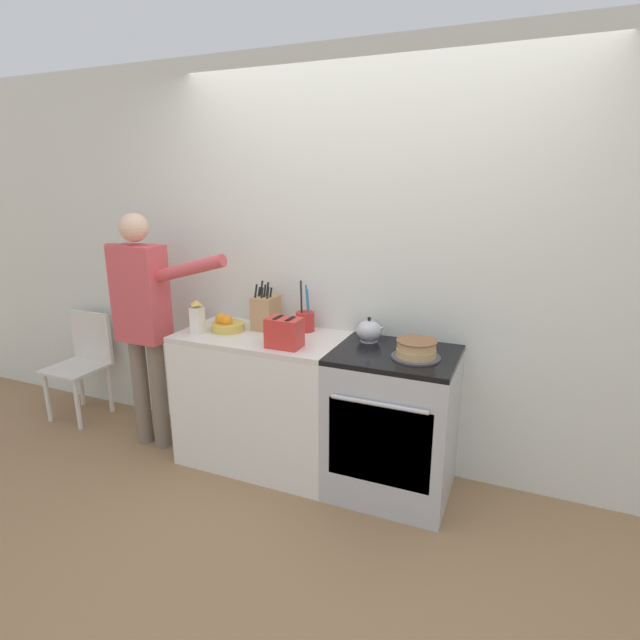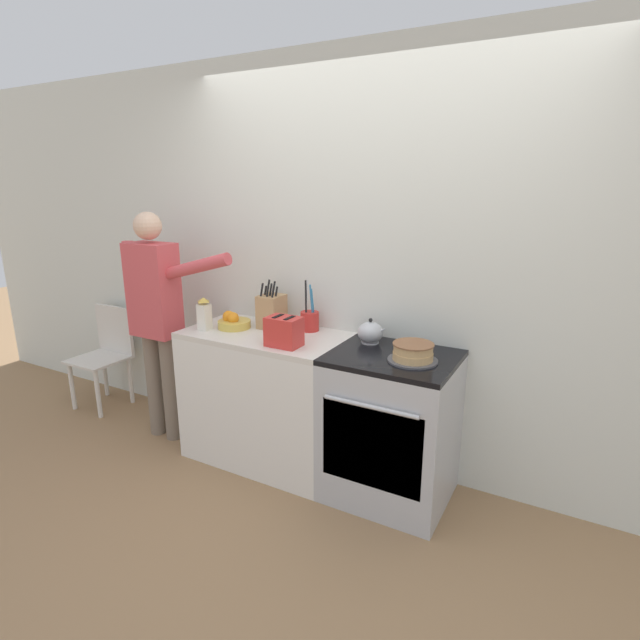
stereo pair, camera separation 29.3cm
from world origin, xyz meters
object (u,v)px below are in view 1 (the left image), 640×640
Objects in this scene: stove_range at (392,423)px; tea_kettle at (369,331)px; utensil_crock at (305,320)px; fruit_bowl at (227,325)px; dining_chair at (84,358)px; milk_carton at (197,318)px; layer_cake at (416,350)px; person_baker at (143,313)px; toaster at (284,333)px; knife_block at (266,312)px.

tea_kettle is at bearing 144.38° from stove_range.
utensil_crock is (-0.45, 0.05, 0.01)m from tea_kettle.
utensil_crock is 1.53× the size of fruit_bowl.
tea_kettle is 0.56× the size of utensil_crock.
stove_range reaches higher than dining_chair.
milk_carton is at bearing -152.34° from utensil_crock.
fruit_bowl is 0.99× the size of milk_carton.
layer_cake is at bearing -17.15° from stove_range.
fruit_bowl is 0.13× the size of person_baker.
fruit_bowl is 0.53m from toaster.
person_baker is at bearing -169.94° from tea_kettle.
dining_chair is (-1.90, -0.11, -0.49)m from utensil_crock.
stove_range is 1.38m from milk_carton.
utensil_crock is at bearing 27.66° from milk_carton.
fruit_bowl is at bearing -158.14° from utensil_crock.
milk_carton is at bearing -165.54° from tea_kettle.
person_baker is 1.98× the size of dining_chair.
knife_block is 0.95× the size of utensil_crock.
toaster is (0.28, -0.29, -0.02)m from knife_block.
layer_cake is 1.26× the size of toaster.
tea_kettle is 0.94m from fruit_bowl.
utensil_crock reaches higher than knife_block.
knife_block is at bearing 31.18° from fruit_bowl.
toaster is (0.50, -0.16, 0.05)m from fruit_bowl.
utensil_crock reaches higher than layer_cake.
stove_range is 4.09× the size of fruit_bowl.
milk_carton is at bearing -176.31° from layer_cake.
layer_cake reaches higher than stove_range.
utensil_crock reaches higher than dining_chair.
person_baker reaches higher than milk_carton.
dining_chair is (-1.42, 0.08, -0.45)m from fruit_bowl.
person_baker is (-0.58, -0.12, 0.05)m from fruit_bowl.
fruit_bowl is 1.49m from dining_chair.
fruit_bowl is at bearing -148.82° from knife_block.
utensil_crock is 0.35m from toaster.
toaster is (0.03, -0.35, 0.02)m from utensil_crock.
toaster is at bearing -165.94° from stove_range.
knife_block is at bearing -167.19° from utensil_crock.
milk_carton reaches higher than layer_cake.
knife_block reaches higher than tea_kettle.
fruit_bowl is 1.00× the size of toaster.
tea_kettle is at bearing 35.37° from toaster.
milk_carton is at bearing -135.96° from fruit_bowl.
person_baker reaches higher than knife_block.
tea_kettle is at bearing 1.00° from knife_block.
milk_carton is at bearing 5.76° from person_baker.
milk_carton is at bearing 177.49° from toaster.
layer_cake is at bearing -1.76° from fruit_bowl.
utensil_crock is 0.40× the size of dining_chair.
toaster is at bearing -45.52° from knife_block.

